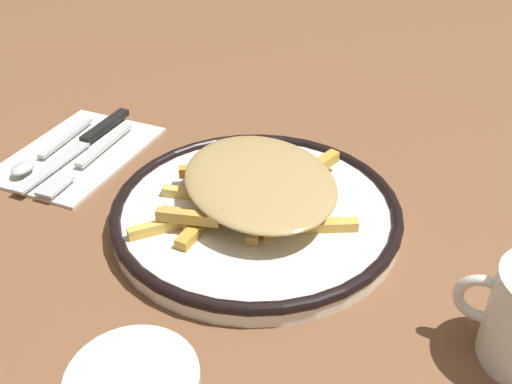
% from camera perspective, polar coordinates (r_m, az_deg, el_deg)
% --- Properties ---
extents(ground_plane, '(2.60, 2.60, 0.00)m').
position_cam_1_polar(ground_plane, '(0.62, -0.00, -2.90)').
color(ground_plane, brown).
extents(plate, '(0.30, 0.30, 0.02)m').
position_cam_1_polar(plate, '(0.62, -0.00, -1.94)').
color(plate, white).
rests_on(plate, ground_plane).
extents(fries_heap, '(0.24, 0.24, 0.04)m').
position_cam_1_polar(fries_heap, '(0.61, -0.29, 0.83)').
color(fries_heap, gold).
rests_on(fries_heap, plate).
extents(napkin, '(0.14, 0.20, 0.01)m').
position_cam_1_polar(napkin, '(0.77, -16.84, 3.69)').
color(napkin, silver).
rests_on(napkin, ground_plane).
extents(fork, '(0.03, 0.18, 0.01)m').
position_cam_1_polar(fork, '(0.74, -15.80, 3.22)').
color(fork, silver).
rests_on(fork, napkin).
extents(knife, '(0.02, 0.21, 0.01)m').
position_cam_1_polar(knife, '(0.78, -16.08, 4.81)').
color(knife, black).
rests_on(knife, napkin).
extents(spoon, '(0.03, 0.15, 0.01)m').
position_cam_1_polar(spoon, '(0.76, -20.04, 3.34)').
color(spoon, silver).
rests_on(spoon, napkin).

